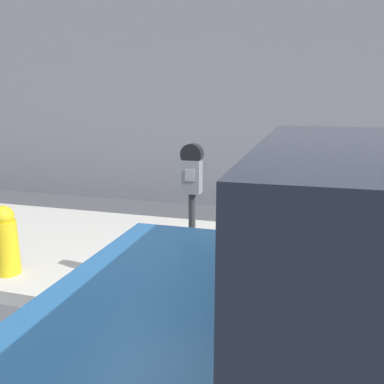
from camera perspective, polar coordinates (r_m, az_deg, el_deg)
name	(u,v)px	position (r m, az deg, el deg)	size (l,w,h in m)	color
sidewalk	(260,268)	(4.49, 10.32, -11.35)	(24.00, 2.80, 0.15)	#BCB7AD
building_facade	(286,35)	(7.22, 14.08, 22.14)	(24.00, 0.30, 6.22)	gray
parking_meter	(192,192)	(3.32, 0.00, 0.05)	(0.19, 0.14, 1.44)	#2D2D30
fire_hydrant	(6,240)	(4.44, -26.51, -6.62)	(0.24, 0.24, 0.75)	gold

